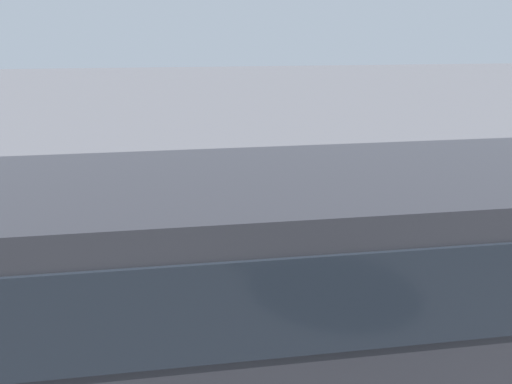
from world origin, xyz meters
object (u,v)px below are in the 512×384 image
(spectator_left, at_px, (270,249))
(parked_motorcycle_silver, at_px, (99,304))
(spectator_far_left, at_px, (341,243))
(traffic_cone, at_px, (338,171))
(stunt_motorcycle, at_px, (242,170))
(tour_bus, at_px, (299,303))
(spectator_right, at_px, (145,253))
(spectator_centre, at_px, (215,252))

(spectator_left, relative_size, parked_motorcycle_silver, 0.85)
(spectator_far_left, relative_size, traffic_cone, 2.63)
(stunt_motorcycle, height_order, traffic_cone, stunt_motorcycle)
(stunt_motorcycle, xyz_separation_m, traffic_cone, (-3.01, -0.50, -0.31))
(tour_bus, height_order, spectator_right, tour_bus)
(spectator_far_left, bearing_deg, parked_motorcycle_silver, 10.48)
(spectator_far_left, distance_m, traffic_cone, 6.66)
(spectator_left, xyz_separation_m, spectator_centre, (0.96, 0.03, 0.00))
(spectator_left, xyz_separation_m, parked_motorcycle_silver, (2.86, 0.55, -0.56))
(spectator_left, distance_m, spectator_right, 2.16)
(spectator_left, height_order, spectator_right, spectator_left)
(traffic_cone, bearing_deg, spectator_left, 65.18)
(spectator_right, xyz_separation_m, parked_motorcycle_silver, (0.70, 0.68, -0.53))
(spectator_far_left, xyz_separation_m, parked_motorcycle_silver, (4.18, 0.77, -0.50))
(spectator_right, bearing_deg, parked_motorcycle_silver, 43.95)
(tour_bus, relative_size, parked_motorcycle_silver, 5.22)
(tour_bus, xyz_separation_m, spectator_left, (-0.05, -2.72, -0.60))
(spectator_far_left, xyz_separation_m, stunt_motorcycle, (1.27, -5.89, -0.37))
(spectator_left, distance_m, traffic_cone, 7.32)
(parked_motorcycle_silver, xyz_separation_m, stunt_motorcycle, (-2.91, -6.67, 0.13))
(spectator_far_left, bearing_deg, spectator_left, 9.37)
(tour_bus, bearing_deg, traffic_cone, -108.40)
(spectator_far_left, xyz_separation_m, traffic_cone, (-1.74, -6.39, -0.67))
(spectator_far_left, bearing_deg, stunt_motorcycle, -77.83)
(spectator_far_left, xyz_separation_m, spectator_right, (3.48, 0.10, 0.04))
(spectator_right, relative_size, traffic_cone, 2.72)
(stunt_motorcycle, distance_m, traffic_cone, 3.06)
(parked_motorcycle_silver, bearing_deg, spectator_centre, -164.50)
(spectator_far_left, height_order, spectator_left, spectator_left)
(spectator_centre, bearing_deg, tour_bus, 108.74)
(spectator_centre, relative_size, traffic_cone, 2.77)
(spectator_left, height_order, parked_motorcycle_silver, spectator_left)
(spectator_right, xyz_separation_m, stunt_motorcycle, (-2.21, -5.99, -0.40))
(parked_motorcycle_silver, height_order, stunt_motorcycle, stunt_motorcycle)
(spectator_centre, height_order, traffic_cone, spectator_centre)
(spectator_right, distance_m, parked_motorcycle_silver, 1.11)
(tour_bus, distance_m, parked_motorcycle_silver, 3.73)
(spectator_far_left, relative_size, parked_motorcycle_silver, 0.81)
(tour_bus, relative_size, spectator_far_left, 6.45)
(spectator_centre, distance_m, stunt_motorcycle, 6.24)
(spectator_left, distance_m, spectator_centre, 0.96)
(spectator_left, xyz_separation_m, stunt_motorcycle, (-0.05, -6.11, -0.43))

